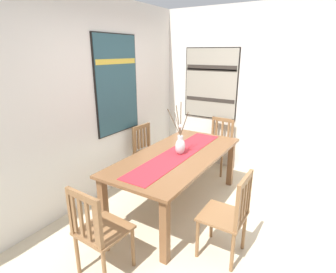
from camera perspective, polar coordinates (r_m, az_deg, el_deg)
ground_plane at (r=3.36m, az=11.20°, el=-19.27°), size 6.40×6.40×0.03m
wall_back at (r=3.78m, az=-14.98°, el=7.43°), size 6.40×0.12×2.70m
wall_side at (r=4.54m, az=20.72°, el=8.55°), size 0.12×6.40×2.70m
dining_table at (r=3.43m, az=2.08°, el=-5.26°), size 2.05×0.96×0.74m
table_runner at (r=3.39m, az=2.10°, el=-3.74°), size 1.89×0.36×0.01m
centerpiece_vase at (r=3.34m, az=2.63°, el=-1.70°), size 0.14×0.27×0.66m
chair_0 at (r=2.76m, az=12.88°, el=-15.97°), size 0.42×0.42×0.92m
chair_1 at (r=4.64m, az=10.76°, el=-1.66°), size 0.45×0.45×0.91m
chair_2 at (r=4.29m, az=-4.33°, el=-3.00°), size 0.45×0.45×0.87m
chair_3 at (r=2.58m, az=-14.69°, el=-18.90°), size 0.44×0.44×0.91m
painting_on_back_wall at (r=3.95m, az=-10.93°, el=10.84°), size 0.86×0.05×1.40m
painting_on_side_wall at (r=4.74m, az=9.17°, el=11.13°), size 0.05×0.96×1.21m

